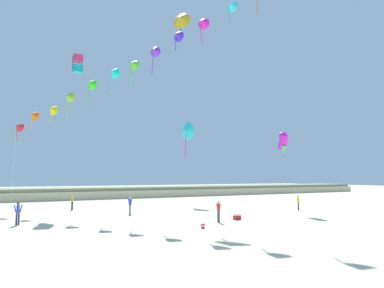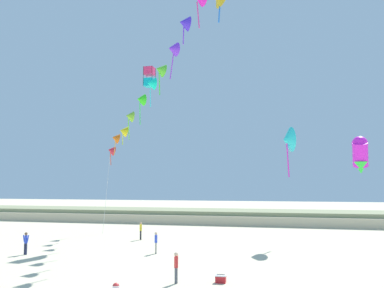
{
  "view_description": "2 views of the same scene",
  "coord_description": "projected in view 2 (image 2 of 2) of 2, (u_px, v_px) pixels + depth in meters",
  "views": [
    {
      "loc": [
        -14.66,
        -17.05,
        3.59
      ],
      "look_at": [
        -0.38,
        8.44,
        6.38
      ],
      "focal_mm": 32.0,
      "sensor_mm": 36.0,
      "label": 1
    },
    {
      "loc": [
        6.63,
        -16.33,
        5.39
      ],
      "look_at": [
        -0.02,
        11.58,
        8.27
      ],
      "focal_mm": 38.0,
      "sensor_mm": 36.0,
      "label": 2
    }
  ],
  "objects": [
    {
      "name": "person_far_right",
      "position": [
        26.0,
        242.0,
        31.48
      ],
      "size": [
        0.6,
        0.23,
        1.71
      ],
      "color": "#282D4C",
      "rests_on": "ground"
    },
    {
      "name": "beach_ball",
      "position": [
        116.0,
        286.0,
        20.89
      ],
      "size": [
        0.36,
        0.36,
        0.36
      ],
      "color": "red",
      "rests_on": "ground"
    },
    {
      "name": "beach_cooler",
      "position": [
        221.0,
        279.0,
        22.41
      ],
      "size": [
        0.58,
        0.41,
        0.46
      ],
      "color": "red",
      "rests_on": "ground"
    },
    {
      "name": "large_kite_high_solo",
      "position": [
        149.0,
        77.0,
        42.61
      ],
      "size": [
        1.05,
        1.05,
        2.06
      ],
      "color": "#0BB1C3"
    },
    {
      "name": "person_mid_center",
      "position": [
        141.0,
        230.0,
        39.92
      ],
      "size": [
        0.24,
        0.61,
        1.73
      ],
      "color": "black",
      "rests_on": "ground"
    },
    {
      "name": "kite_banner_string",
      "position": [
        160.0,
        67.0,
        33.66
      ],
      "size": [
        20.56,
        24.5,
        21.9
      ],
      "color": "red"
    },
    {
      "name": "large_kite_mid_trail",
      "position": [
        360.0,
        153.0,
        23.76
      ],
      "size": [
        1.01,
        1.38,
        2.2
      ],
      "color": "#EE22E0"
    },
    {
      "name": "person_near_left",
      "position": [
        156.0,
        241.0,
        31.94
      ],
      "size": [
        0.27,
        0.58,
        1.68
      ],
      "color": "gray",
      "rests_on": "ground"
    },
    {
      "name": "person_near_right",
      "position": [
        176.0,
        265.0,
        22.3
      ],
      "size": [
        0.23,
        0.59,
        1.69
      ],
      "color": "#474C56",
      "rests_on": "ground"
    },
    {
      "name": "large_kite_outer_drift",
      "position": [
        287.0,
        140.0,
        38.09
      ],
      "size": [
        1.65,
        2.53,
        4.72
      ],
      "color": "#27D2DB"
    },
    {
      "name": "dune_ridge",
      "position": [
        242.0,
        217.0,
        57.69
      ],
      "size": [
        120.0,
        10.02,
        1.78
      ],
      "color": "beige",
      "rests_on": "ground"
    }
  ]
}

